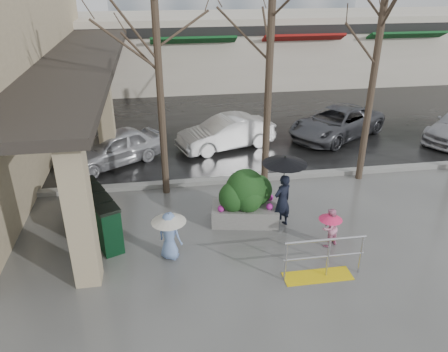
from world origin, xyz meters
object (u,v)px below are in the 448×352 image
object	(u,v)px
car_a	(113,148)
car_c	(337,123)
child_blue	(169,231)
car_b	(226,133)
tree_midwest	(272,17)
child_pink	(330,225)
tree_west	(156,25)
news_boxes	(99,215)
tree_mideast	(381,29)
handrail	(322,263)
planter	(246,197)
woman	(283,184)

from	to	relation	value
car_a	car_c	size ratio (longest dim) A/B	0.82
child_blue	car_b	xyz separation A→B (m)	(2.51, 6.94, -0.14)
tree_midwest	car_a	bearing A→B (deg)	153.10
car_c	child_pink	bearing A→B (deg)	-55.26
tree_west	tree_midwest	world-z (taller)	tree_midwest
news_boxes	tree_mideast	bearing A→B (deg)	-7.82
car_b	handrail	bearing A→B (deg)	-11.61
handrail	tree_midwest	xyz separation A→B (m)	(-0.16, 4.80, 4.86)
handrail	tree_west	distance (m)	7.52
child_blue	tree_midwest	bearing A→B (deg)	-99.38
handrail	news_boxes	world-z (taller)	news_boxes
tree_midwest	tree_mideast	world-z (taller)	tree_midwest
tree_mideast	tree_west	bearing A→B (deg)	-180.00
planter	car_a	xyz separation A→B (m)	(-3.90, 4.67, -0.13)
tree_mideast	child_pink	world-z (taller)	tree_mideast
planter	child_blue	bearing A→B (deg)	-147.53
child_pink	tree_mideast	bearing A→B (deg)	-152.85
handrail	woman	bearing A→B (deg)	97.43
tree_west	car_c	xyz separation A→B (m)	(7.24, 3.93, -4.45)
tree_mideast	planter	xyz separation A→B (m)	(-4.38, -2.14, -4.10)
tree_west	tree_midwest	xyz separation A→B (m)	(3.20, 0.00, 0.15)
tree_west	child_pink	size ratio (longest dim) A/B	6.48
tree_mideast	planter	distance (m)	6.37
tree_west	car_b	world-z (taller)	tree_west
tree_mideast	car_b	world-z (taller)	tree_mideast
handrail	car_c	xyz separation A→B (m)	(3.88, 8.73, 0.25)
car_a	car_b	xyz separation A→B (m)	(4.26, 0.90, 0.00)
tree_mideast	woman	world-z (taller)	tree_mideast
car_b	child_pink	bearing A→B (deg)	-5.57
tree_midwest	child_blue	size ratio (longest dim) A/B	5.60
child_pink	car_b	world-z (taller)	car_b
planter	car_a	world-z (taller)	planter
handrail	car_a	xyz separation A→B (m)	(-5.13, 7.32, 0.25)
car_c	tree_west	bearing A→B (deg)	-93.52
handrail	tree_west	world-z (taller)	tree_west
car_a	child_blue	bearing A→B (deg)	-16.09
child_pink	car_a	distance (m)	8.43
planter	car_b	xyz separation A→B (m)	(0.36, 5.57, -0.13)
tree_west	car_b	distance (m)	6.15
woman	car_c	bearing A→B (deg)	-150.24
tree_midwest	tree_mideast	distance (m)	3.32
handrail	tree_midwest	size ratio (longest dim) A/B	0.27
woman	car_b	bearing A→B (deg)	-111.75
child_blue	planter	size ratio (longest dim) A/B	0.64
tree_west	news_boxes	bearing A→B (deg)	-128.98
child_blue	car_b	distance (m)	7.38
woman	car_b	xyz separation A→B (m)	(-0.57, 5.94, -0.67)
woman	car_a	world-z (taller)	woman
tree_west	car_a	world-z (taller)	tree_west
tree_mideast	car_b	xyz separation A→B (m)	(-4.01, 3.43, -4.23)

